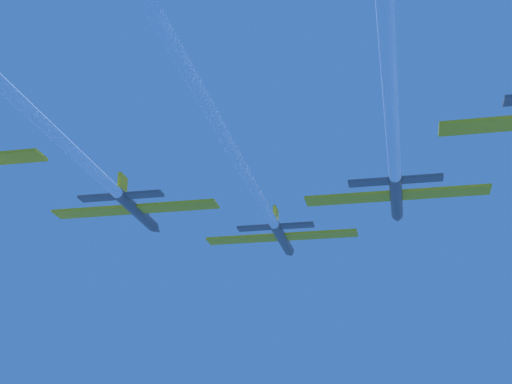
{
  "coord_description": "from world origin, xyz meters",
  "views": [
    {
      "loc": [
        13.37,
        -85.37,
        -26.29
      ],
      "look_at": [
        -0.36,
        -16.38,
        0.14
      ],
      "focal_mm": 51.59,
      "sensor_mm": 36.0,
      "label": 1
    }
  ],
  "objects": [
    {
      "name": "jet_lead",
      "position": [
        -0.32,
        -16.14,
        0.08
      ],
      "size": [
        18.42,
        57.23,
        3.05
      ],
      "color": "#4C5660"
    },
    {
      "name": "jet_left_wing",
      "position": [
        -14.34,
        -27.36,
        0.13
      ],
      "size": [
        18.42,
        52.82,
        3.05
      ],
      "color": "#4C5660"
    },
    {
      "name": "jet_right_wing",
      "position": [
        13.69,
        -29.0,
        -0.45
      ],
      "size": [
        18.42,
        55.57,
        3.05
      ],
      "color": "#4C5660"
    }
  ]
}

